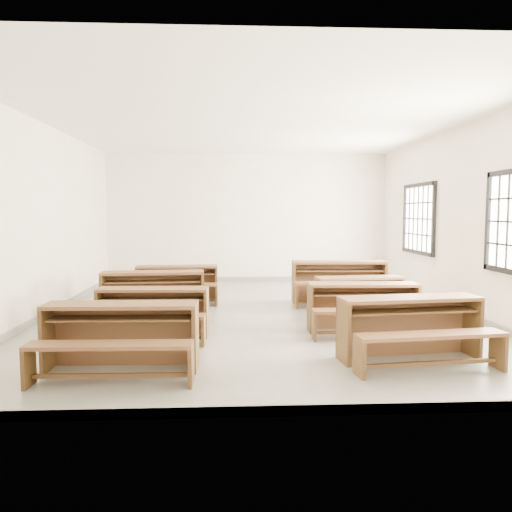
{
  "coord_description": "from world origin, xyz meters",
  "views": [
    {
      "loc": [
        -0.43,
        -8.33,
        1.73
      ],
      "look_at": [
        0.0,
        0.0,
        1.0
      ],
      "focal_mm": 35.0,
      "sensor_mm": 36.0,
      "label": 1
    }
  ],
  "objects": [
    {
      "name": "room",
      "position": [
        0.09,
        0.0,
        2.14
      ],
      "size": [
        8.5,
        8.5,
        3.2
      ],
      "color": "gray",
      "rests_on": "ground"
    },
    {
      "name": "desk_set_0",
      "position": [
        -1.62,
        -2.95,
        0.43
      ],
      "size": [
        1.67,
        0.89,
        0.74
      ],
      "rotation": [
        0.0,
        0.0,
        -0.02
      ],
      "color": "brown",
      "rests_on": "ground"
    },
    {
      "name": "desk_set_1",
      "position": [
        -1.51,
        -1.45,
        0.4
      ],
      "size": [
        1.55,
        0.85,
        0.68
      ],
      "rotation": [
        0.0,
        0.0,
        -0.04
      ],
      "color": "brown",
      "rests_on": "ground"
    },
    {
      "name": "desk_set_2",
      "position": [
        -1.71,
        -0.09,
        0.44
      ],
      "size": [
        1.74,
        0.99,
        0.75
      ],
      "rotation": [
        0.0,
        0.0,
        0.07
      ],
      "color": "brown",
      "rests_on": "ground"
    },
    {
      "name": "desk_set_3",
      "position": [
        -1.47,
        1.3,
        0.41
      ],
      "size": [
        1.59,
        0.87,
        0.7
      ],
      "rotation": [
        0.0,
        0.0,
        0.04
      ],
      "color": "brown",
      "rests_on": "ground"
    },
    {
      "name": "desk_set_4",
      "position": [
        1.68,
        -2.71,
        0.43
      ],
      "size": [
        1.74,
        1.04,
        0.75
      ],
      "rotation": [
        0.0,
        0.0,
        0.11
      ],
      "color": "brown",
      "rests_on": "ground"
    },
    {
      "name": "desk_set_5",
      "position": [
        1.49,
        -1.31,
        0.41
      ],
      "size": [
        1.6,
        0.87,
        0.71
      ],
      "rotation": [
        0.0,
        0.0,
        -0.03
      ],
      "color": "brown",
      "rests_on": "ground"
    },
    {
      "name": "desk_set_6",
      "position": [
        1.74,
        -0.19,
        0.38
      ],
      "size": [
        1.52,
        0.89,
        0.66
      ],
      "rotation": [
        0.0,
        0.0,
        0.09
      ],
      "color": "brown",
      "rests_on": "ground"
    },
    {
      "name": "desk_set_7",
      "position": [
        1.65,
        1.05,
        0.47
      ],
      "size": [
        1.81,
        0.98,
        0.8
      ],
      "rotation": [
        0.0,
        0.0,
        -0.03
      ],
      "color": "brown",
      "rests_on": "ground"
    }
  ]
}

